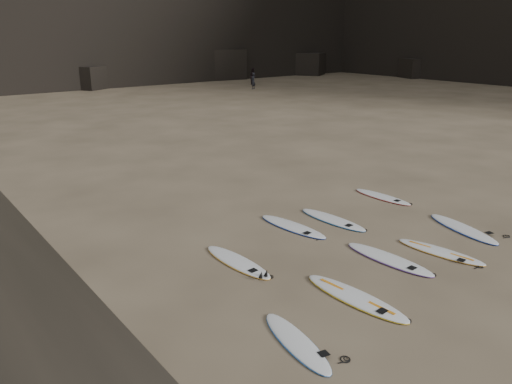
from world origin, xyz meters
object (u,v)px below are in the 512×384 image
surfboard_0 (296,342)px  surfboard_2 (389,259)px  surfboard_4 (463,228)px  person_a (253,81)px  surfboard_7 (333,219)px  surfboard_1 (356,297)px  surfboard_8 (382,197)px  person_b (253,76)px  surfboard_3 (440,252)px  surfboard_6 (292,226)px  surfboard_5 (237,261)px

surfboard_0 → surfboard_2: size_ratio=0.85×
surfboard_4 → person_a: (18.18, 34.33, 0.78)m
surfboard_0 → surfboard_7: (5.31, 4.17, 0.01)m
surfboard_1 → surfboard_7: surfboard_1 is taller
surfboard_2 → surfboard_7: 3.06m
surfboard_4 → person_a: bearing=77.4°
person_a → surfboard_8: bearing=36.2°
person_b → surfboard_2: bearing=-168.2°
person_a → person_b: size_ratio=0.91×
surfboard_1 → surfboard_3: 3.70m
surfboard_7 → person_b: bearing=53.2°
surfboard_3 → surfboard_4: size_ratio=0.92×
surfboard_0 → person_b: person_b is taller
surfboard_2 → surfboard_6: (-0.49, 3.27, -0.00)m
surfboard_1 → surfboard_5: 3.29m
surfboard_1 → person_a: size_ratio=1.68×
surfboard_6 → person_a: 38.14m
surfboard_3 → surfboard_6: bearing=108.6°
surfboard_5 → person_a: bearing=49.7°
surfboard_4 → surfboard_5: surfboard_4 is taller
surfboard_7 → person_a: 37.63m
surfboard_1 → surfboard_2: (2.22, 0.81, -0.00)m
surfboard_8 → surfboard_7: bearing=-172.0°
surfboard_5 → surfboard_8: 7.35m
surfboard_4 → surfboard_6: (-3.98, 3.29, -0.00)m
surfboard_8 → person_b: 40.17m
person_b → surfboard_1: bearing=-169.9°
surfboard_1 → surfboard_4: (5.71, 0.79, -0.00)m
surfboard_4 → surfboard_7: size_ratio=1.03×
surfboard_5 → surfboard_6: bearing=16.7°
surfboard_7 → surfboard_8: surfboard_7 is taller
surfboard_1 → person_b: person_b is taller
surfboard_0 → surfboard_1: bearing=22.3°
surfboard_7 → person_a: bearing=53.7°
person_a → surfboard_7: bearing=32.5°
surfboard_1 → person_a: 42.48m
surfboard_0 → person_a: bearing=64.7°
surfboard_5 → surfboard_7: 4.22m
surfboard_1 → surfboard_4: surfboard_1 is taller
surfboard_0 → surfboard_5: bearing=83.2°
surfboard_2 → surfboard_0: bearing=-166.9°
surfboard_3 → surfboard_6: 4.31m
surfboard_2 → surfboard_7: (0.91, 2.92, -0.00)m
surfboard_3 → surfboard_8: surfboard_3 is taller
surfboard_2 → person_a: size_ratio=1.60×
person_b → surfboard_7: bearing=-169.3°
surfboard_3 → surfboard_5: 5.54m
surfboard_1 → surfboard_0: bearing=-172.1°
surfboard_2 → surfboard_7: surfboard_2 is taller
surfboard_3 → surfboard_7: size_ratio=0.94×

